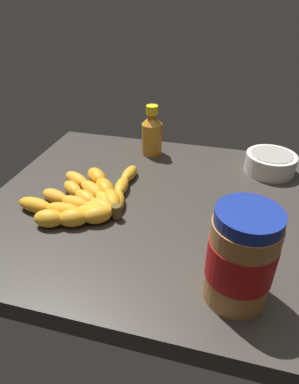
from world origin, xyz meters
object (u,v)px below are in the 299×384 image
peanut_butter_jar (241,258)px  small_bowl (270,163)px  honey_bottle (152,133)px  banana_bunch (89,198)px

peanut_butter_jar → small_bowl: size_ratio=1.30×
peanut_butter_jar → honey_bottle: bearing=118.9°
peanut_butter_jar → small_bowl: 43.79cm
banana_bunch → peanut_butter_jar: bearing=-28.1°
banana_bunch → honey_bottle: bearing=75.9°
banana_bunch → peanut_butter_jar: (32.15, -17.20, 6.36)cm
peanut_butter_jar → banana_bunch: bearing=151.9°
banana_bunch → honey_bottle: 29.43cm
honey_bottle → small_bowl: 32.26cm
honey_bottle → banana_bunch: bearing=-104.1°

